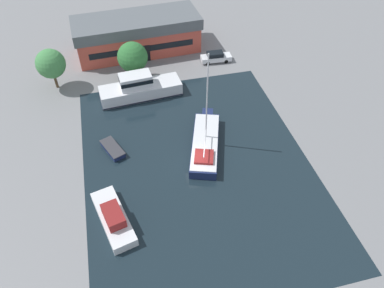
# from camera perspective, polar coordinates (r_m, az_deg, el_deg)

# --- Properties ---
(ground_plane) EXTENTS (440.00, 440.00, 0.00)m
(ground_plane) POSITION_cam_1_polar(r_m,az_deg,el_deg) (43.81, 0.81, -3.23)
(ground_plane) COLOR slate
(water_canal) EXTENTS (25.93, 34.43, 0.01)m
(water_canal) POSITION_cam_1_polar(r_m,az_deg,el_deg) (43.81, 0.81, -3.23)
(water_canal) COLOR black
(water_canal) RESTS_ON ground
(warehouse_building) EXTENTS (20.31, 8.70, 5.74)m
(warehouse_building) POSITION_cam_1_polar(r_m,az_deg,el_deg) (63.47, -8.33, 16.23)
(warehouse_building) COLOR #C64C3D
(warehouse_building) RESTS_ON ground
(quay_tree_near_building) EXTENTS (4.35, 4.35, 6.10)m
(quay_tree_near_building) POSITION_cam_1_polar(r_m,az_deg,el_deg) (55.50, -9.05, 12.94)
(quay_tree_near_building) COLOR brown
(quay_tree_near_building) RESTS_ON ground
(quay_tree_by_water) EXTENTS (4.12, 4.12, 6.02)m
(quay_tree_by_water) POSITION_cam_1_polar(r_m,az_deg,el_deg) (56.81, -20.74, 11.36)
(quay_tree_by_water) COLOR brown
(quay_tree_by_water) RESTS_ON ground
(parked_car) EXTENTS (4.87, 1.95, 1.65)m
(parked_car) POSITION_cam_1_polar(r_m,az_deg,el_deg) (60.95, 3.65, 13.10)
(parked_car) COLOR silver
(parked_car) RESTS_ON ground
(sailboat_moored) EXTENTS (6.18, 11.60, 12.63)m
(sailboat_moored) POSITION_cam_1_polar(r_m,az_deg,el_deg) (45.45, 2.04, 0.16)
(sailboat_moored) COLOR #19234C
(sailboat_moored) RESTS_ON water_canal
(motor_cruiser) EXTENTS (11.69, 4.33, 3.62)m
(motor_cruiser) POSITION_cam_1_polar(r_m,az_deg,el_deg) (53.49, -8.00, 8.41)
(motor_cruiser) COLOR silver
(motor_cruiser) RESTS_ON water_canal
(small_dinghy) EXTENTS (2.93, 4.16, 0.69)m
(small_dinghy) POSITION_cam_1_polar(r_m,az_deg,el_deg) (46.16, -12.00, -0.73)
(small_dinghy) COLOR #19234C
(small_dinghy) RESTS_ON water_canal
(cabin_boat) EXTENTS (4.16, 7.84, 2.15)m
(cabin_boat) POSITION_cam_1_polar(r_m,az_deg,el_deg) (39.08, -11.87, -10.94)
(cabin_boat) COLOR silver
(cabin_boat) RESTS_ON water_canal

